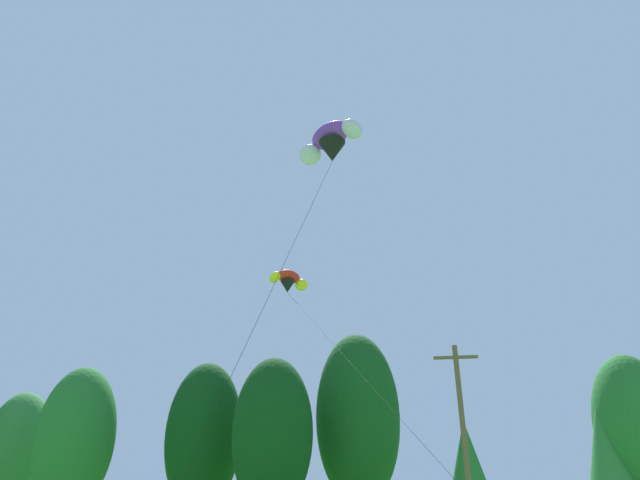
# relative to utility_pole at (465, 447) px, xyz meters

# --- Properties ---
(treeline_tree_b) EXTENTS (4.88, 4.88, 11.39)m
(treeline_tree_b) POSITION_rel_utility_pole_xyz_m (-30.94, 12.75, 1.50)
(treeline_tree_b) COLOR #472D19
(treeline_tree_b) RESTS_ON ground_plane
(treeline_tree_c) EXTENTS (5.05, 5.05, 12.02)m
(treeline_tree_c) POSITION_rel_utility_pole_xyz_m (-24.13, 8.42, 1.88)
(treeline_tree_c) COLOR #472D19
(treeline_tree_c) RESTS_ON ground_plane
(treeline_tree_d) EXTENTS (5.32, 5.32, 13.03)m
(treeline_tree_d) POSITION_rel_utility_pole_xyz_m (-16.63, 12.14, 2.49)
(treeline_tree_d) COLOR #472D19
(treeline_tree_d) RESTS_ON ground_plane
(treeline_tree_e) EXTENTS (5.08, 5.08, 12.13)m
(treeline_tree_e) POSITION_rel_utility_pole_xyz_m (-10.85, 8.00, 1.94)
(treeline_tree_e) COLOR #472D19
(treeline_tree_e) RESTS_ON ground_plane
(treeline_tree_f) EXTENTS (5.81, 5.81, 14.83)m
(treeline_tree_f) POSITION_rel_utility_pole_xyz_m (-5.74, 12.27, 3.58)
(treeline_tree_f) COLOR #472D19
(treeline_tree_f) RESTS_ON ground_plane
(treeline_tree_g) EXTENTS (3.41, 3.41, 8.24)m
(treeline_tree_g) POSITION_rel_utility_pole_xyz_m (1.13, 9.91, -0.24)
(treeline_tree_g) COLOR #472D19
(treeline_tree_g) RESTS_ON ground_plane
(treeline_tree_h) EXTENTS (3.83, 3.83, 10.13)m
(treeline_tree_h) POSITION_rel_utility_pole_xyz_m (10.26, 12.08, 0.94)
(treeline_tree_h) COLOR #472D19
(treeline_tree_h) RESTS_ON ground_plane
(treeline_tree_i) EXTENTS (5.25, 5.25, 12.79)m
(treeline_tree_i) POSITION_rel_utility_pole_xyz_m (12.50, 12.51, 2.34)
(treeline_tree_i) COLOR #472D19
(treeline_tree_i) RESTS_ON ground_plane
(utility_pole) EXTENTS (2.20, 0.26, 10.27)m
(utility_pole) POSITION_rel_utility_pole_xyz_m (0.00, 0.00, 0.00)
(utility_pole) COLOR brown
(utility_pole) RESTS_ON ground_plane
(parafoil_kite_high_purple) EXTENTS (4.71, 9.33, 16.40)m
(parafoil_kite_high_purple) POSITION_rel_utility_pole_xyz_m (-5.32, -8.58, 11.68)
(parafoil_kite_high_purple) COLOR purple
(parafoil_kite_mid_red_yellow) EXTENTS (9.27, 16.23, 13.79)m
(parafoil_kite_mid_red_yellow) POSITION_rel_utility_pole_xyz_m (-8.84, 1.10, 9.28)
(parafoil_kite_mid_red_yellow) COLOR red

